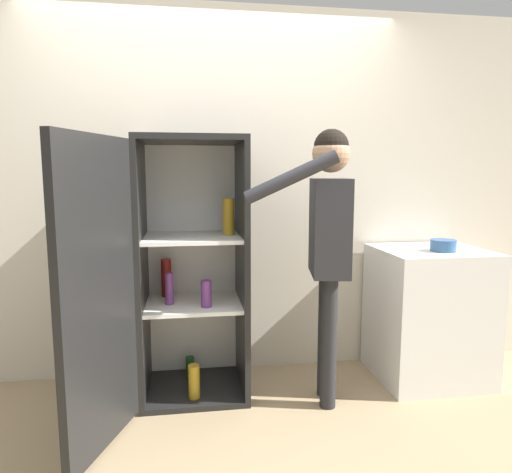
# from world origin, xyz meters

# --- Properties ---
(ground_plane) EXTENTS (12.00, 12.00, 0.00)m
(ground_plane) POSITION_xyz_m (0.00, 0.00, 0.00)
(ground_plane) COLOR tan
(wall_back) EXTENTS (7.00, 0.06, 2.55)m
(wall_back) POSITION_xyz_m (0.00, 0.98, 1.27)
(wall_back) COLOR beige
(wall_back) RESTS_ON ground_plane
(refrigerator) EXTENTS (0.94, 1.21, 1.64)m
(refrigerator) POSITION_xyz_m (-0.28, 0.54, 0.82)
(refrigerator) COLOR black
(refrigerator) RESTS_ON ground_plane
(person) EXTENTS (0.68, 0.50, 1.68)m
(person) POSITION_xyz_m (0.64, 0.38, 1.09)
(person) COLOR #262628
(person) RESTS_ON ground_plane
(counter) EXTENTS (0.71, 0.64, 0.91)m
(counter) POSITION_xyz_m (1.44, 0.61, 0.46)
(counter) COLOR white
(counter) RESTS_ON ground_plane
(bowl) EXTENTS (0.16, 0.16, 0.08)m
(bowl) POSITION_xyz_m (1.47, 0.52, 0.95)
(bowl) COLOR #335B8E
(bowl) RESTS_ON counter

